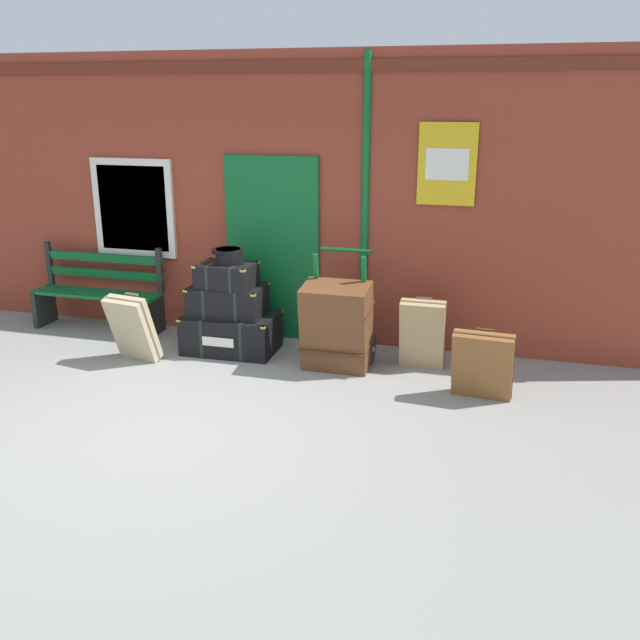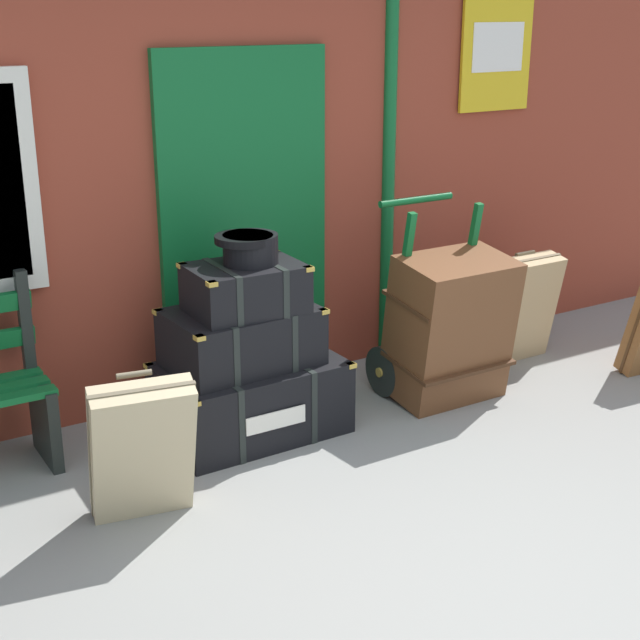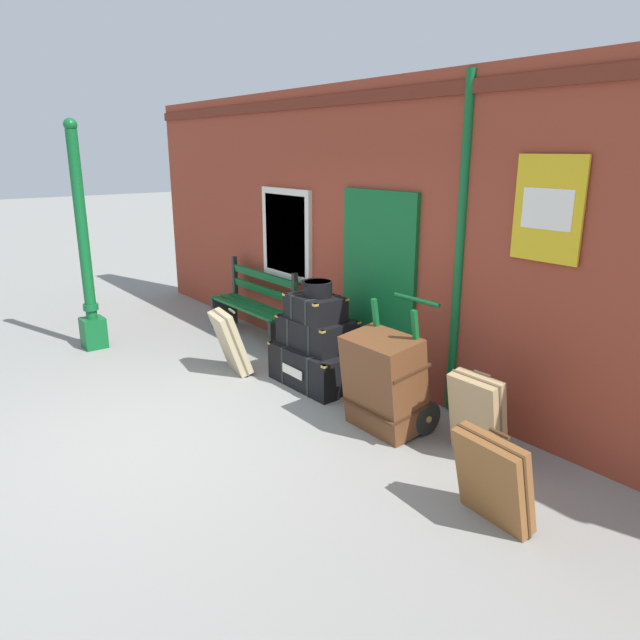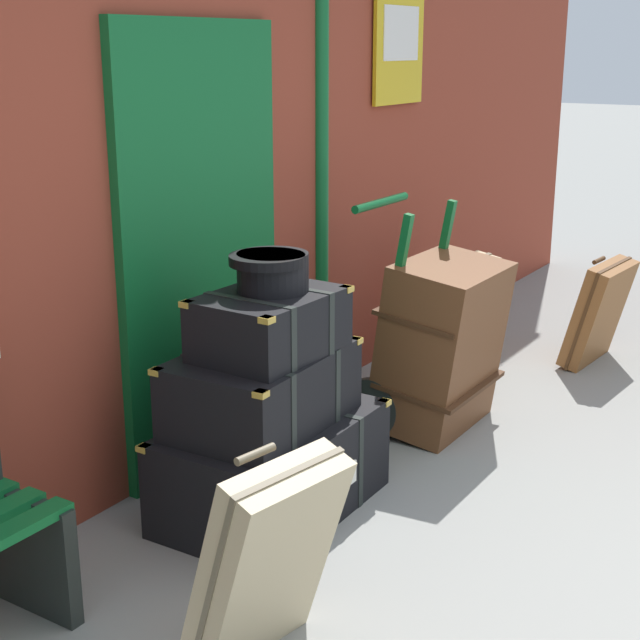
{
  "view_description": "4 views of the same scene",
  "coord_description": "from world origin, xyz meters",
  "px_view_note": "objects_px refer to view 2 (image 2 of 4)",
  "views": [
    {
      "loc": [
        2.71,
        -5.01,
        2.72
      ],
      "look_at": [
        0.89,
        1.55,
        0.54
      ],
      "focal_mm": 39.31,
      "sensor_mm": 36.0,
      "label": 1
    },
    {
      "loc": [
        -2.36,
        -2.46,
        2.33
      ],
      "look_at": [
        0.08,
        1.55,
        0.71
      ],
      "focal_mm": 51.65,
      "sensor_mm": 36.0,
      "label": 2
    },
    {
      "loc": [
        4.64,
        -1.88,
        2.5
      ],
      "look_at": [
        0.03,
        1.67,
        0.81
      ],
      "focal_mm": 33.09,
      "sensor_mm": 36.0,
      "label": 3
    },
    {
      "loc": [
        -3.25,
        -0.37,
        1.98
      ],
      "look_at": [
        0.25,
        1.87,
        0.76
      ],
      "focal_mm": 52.51,
      "sensor_mm": 36.0,
      "label": 4
    }
  ],
  "objects_px": {
    "steamer_trunk_middle": "(242,337)",
    "suitcase_cream": "(523,308)",
    "suitcase_brown": "(142,450)",
    "porters_trolley": "(431,348)",
    "steamer_trunk_base": "(251,398)",
    "round_hatbox": "(249,247)",
    "steamer_trunk_top": "(245,288)",
    "large_brown_trunk": "(450,327)"
  },
  "relations": [
    {
      "from": "large_brown_trunk",
      "to": "steamer_trunk_middle",
      "type": "bearing_deg",
      "value": 170.1
    },
    {
      "from": "porters_trolley",
      "to": "suitcase_cream",
      "type": "distance_m",
      "value": 0.86
    },
    {
      "from": "porters_trolley",
      "to": "suitcase_cream",
      "type": "relative_size",
      "value": 1.58
    },
    {
      "from": "steamer_trunk_top",
      "to": "suitcase_brown",
      "type": "height_order",
      "value": "steamer_trunk_top"
    },
    {
      "from": "large_brown_trunk",
      "to": "suitcase_brown",
      "type": "relative_size",
      "value": 1.23
    },
    {
      "from": "steamer_trunk_middle",
      "to": "steamer_trunk_base",
      "type": "bearing_deg",
      "value": -30.75
    },
    {
      "from": "suitcase_brown",
      "to": "suitcase_cream",
      "type": "relative_size",
      "value": 0.99
    },
    {
      "from": "suitcase_brown",
      "to": "porters_trolley",
      "type": "bearing_deg",
      "value": 14.85
    },
    {
      "from": "steamer_trunk_middle",
      "to": "suitcase_cream",
      "type": "xyz_separation_m",
      "value": [
        2.15,
        0.03,
        -0.21
      ]
    },
    {
      "from": "steamer_trunk_base",
      "to": "round_hatbox",
      "type": "distance_m",
      "value": 0.88
    },
    {
      "from": "steamer_trunk_middle",
      "to": "round_hatbox",
      "type": "height_order",
      "value": "round_hatbox"
    },
    {
      "from": "porters_trolley",
      "to": "steamer_trunk_middle",
      "type": "bearing_deg",
      "value": 177.62
    },
    {
      "from": "steamer_trunk_base",
      "to": "porters_trolley",
      "type": "relative_size",
      "value": 0.85
    },
    {
      "from": "large_brown_trunk",
      "to": "porters_trolley",
      "type": "bearing_deg",
      "value": 90.0
    },
    {
      "from": "steamer_trunk_top",
      "to": "suitcase_cream",
      "type": "bearing_deg",
      "value": 1.84
    },
    {
      "from": "porters_trolley",
      "to": "large_brown_trunk",
      "type": "distance_m",
      "value": 0.26
    },
    {
      "from": "porters_trolley",
      "to": "steamer_trunk_base",
      "type": "bearing_deg",
      "value": 178.53
    },
    {
      "from": "steamer_trunk_base",
      "to": "large_brown_trunk",
      "type": "height_order",
      "value": "large_brown_trunk"
    },
    {
      "from": "porters_trolley",
      "to": "suitcase_cream",
      "type": "bearing_deg",
      "value": 5.75
    },
    {
      "from": "steamer_trunk_base",
      "to": "steamer_trunk_middle",
      "type": "distance_m",
      "value": 0.37
    },
    {
      "from": "steamer_trunk_middle",
      "to": "porters_trolley",
      "type": "height_order",
      "value": "porters_trolley"
    },
    {
      "from": "steamer_trunk_base",
      "to": "steamer_trunk_middle",
      "type": "relative_size",
      "value": 1.23
    },
    {
      "from": "steamer_trunk_top",
      "to": "round_hatbox",
      "type": "relative_size",
      "value": 1.8
    },
    {
      "from": "steamer_trunk_top",
      "to": "large_brown_trunk",
      "type": "bearing_deg",
      "value": -8.42
    },
    {
      "from": "steamer_trunk_middle",
      "to": "round_hatbox",
      "type": "bearing_deg",
      "value": -29.22
    },
    {
      "from": "steamer_trunk_base",
      "to": "suitcase_cream",
      "type": "height_order",
      "value": "suitcase_cream"
    },
    {
      "from": "suitcase_brown",
      "to": "steamer_trunk_top",
      "type": "bearing_deg",
      "value": 34.49
    },
    {
      "from": "large_brown_trunk",
      "to": "suitcase_cream",
      "type": "bearing_deg",
      "value": 16.87
    },
    {
      "from": "steamer_trunk_base",
      "to": "steamer_trunk_middle",
      "type": "height_order",
      "value": "steamer_trunk_middle"
    },
    {
      "from": "steamer_trunk_top",
      "to": "round_hatbox",
      "type": "xyz_separation_m",
      "value": [
        0.03,
        0.01,
        0.22
      ]
    },
    {
      "from": "round_hatbox",
      "to": "suitcase_brown",
      "type": "bearing_deg",
      "value": -146.11
    },
    {
      "from": "porters_trolley",
      "to": "suitcase_brown",
      "type": "xyz_separation_m",
      "value": [
        -2.13,
        -0.56,
        0.1
      ]
    },
    {
      "from": "steamer_trunk_top",
      "to": "suitcase_brown",
      "type": "relative_size",
      "value": 0.82
    },
    {
      "from": "steamer_trunk_base",
      "to": "suitcase_cream",
      "type": "bearing_deg",
      "value": 1.45
    },
    {
      "from": "suitcase_cream",
      "to": "large_brown_trunk",
      "type": "bearing_deg",
      "value": -163.13
    },
    {
      "from": "porters_trolley",
      "to": "suitcase_cream",
      "type": "xyz_separation_m",
      "value": [
        0.85,
        0.09,
        0.1
      ]
    },
    {
      "from": "round_hatbox",
      "to": "steamer_trunk_base",
      "type": "bearing_deg",
      "value": 156.14
    },
    {
      "from": "round_hatbox",
      "to": "suitcase_cream",
      "type": "bearing_deg",
      "value": 1.59
    },
    {
      "from": "steamer_trunk_middle",
      "to": "steamer_trunk_top",
      "type": "bearing_deg",
      "value": -70.09
    },
    {
      "from": "round_hatbox",
      "to": "large_brown_trunk",
      "type": "relative_size",
      "value": 0.37
    },
    {
      "from": "steamer_trunk_top",
      "to": "round_hatbox",
      "type": "bearing_deg",
      "value": 16.43
    },
    {
      "from": "steamer_trunk_base",
      "to": "porters_trolley",
      "type": "height_order",
      "value": "porters_trolley"
    }
  ]
}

